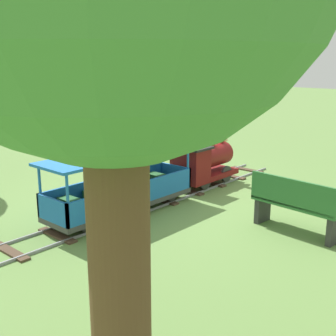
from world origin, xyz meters
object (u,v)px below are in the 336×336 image
passenger_car (122,189)px  park_bench (295,205)px  conductor_person (153,133)px  locomotive (203,162)px

passenger_car → park_bench: (2.41, 1.09, -0.00)m
conductor_person → park_bench: size_ratio=1.22×
locomotive → conductor_person: 1.20m
passenger_car → park_bench: size_ratio=2.03×
locomotive → passenger_car: size_ratio=0.54×
locomotive → passenger_car: (0.00, -2.11, -0.06)m
park_bench → conductor_person: bearing=167.5°
locomotive → park_bench: bearing=-22.8°
locomotive → passenger_car: locomotive is taller
passenger_car → locomotive: bearing=90.0°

